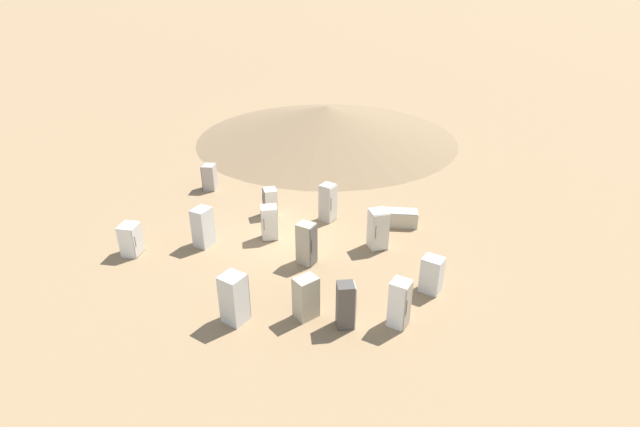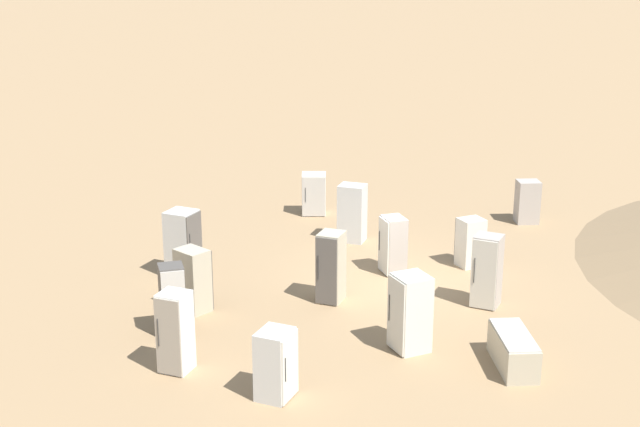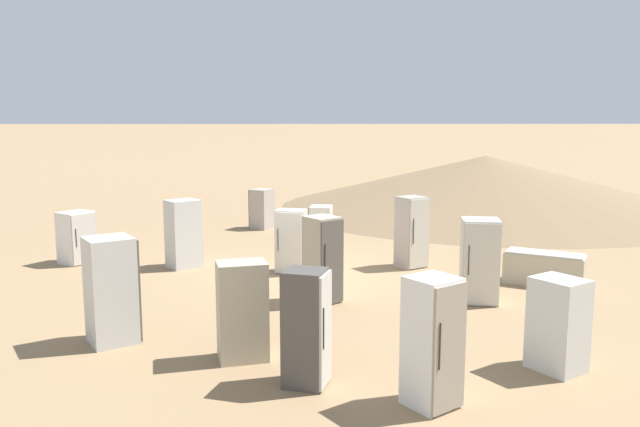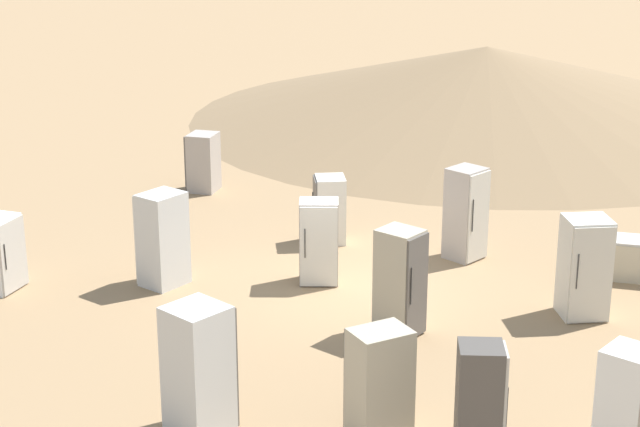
{
  "view_description": "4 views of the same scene",
  "coord_description": "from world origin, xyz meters",
  "px_view_note": "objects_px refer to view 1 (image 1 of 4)",
  "views": [
    {
      "loc": [
        18.45,
        -6.92,
        11.4
      ],
      "look_at": [
        1.03,
        1.49,
        1.42
      ],
      "focal_mm": 28.0,
      "sensor_mm": 36.0,
      "label": 1
    },
    {
      "loc": [
        14.74,
        17.5,
        8.95
      ],
      "look_at": [
        1.47,
        -1.5,
        1.75
      ],
      "focal_mm": 50.0,
      "sensor_mm": 36.0,
      "label": 2
    },
    {
      "loc": [
        15.25,
        -0.42,
        3.86
      ],
      "look_at": [
        0.81,
        0.26,
        1.67
      ],
      "focal_mm": 35.0,
      "sensor_mm": 36.0,
      "label": 3
    },
    {
      "loc": [
        17.83,
        -5.6,
        7.53
      ],
      "look_at": [
        -1.2,
        -0.12,
        1.04
      ],
      "focal_mm": 60.0,
      "sensor_mm": 36.0,
      "label": 4
    }
  ],
  "objects_px": {
    "discarded_fridge_2": "(306,297)",
    "discarded_fridge_8": "(432,274)",
    "discarded_fridge_5": "(269,223)",
    "discarded_fridge_7": "(307,244)",
    "discarded_fridge_10": "(234,298)",
    "discarded_fridge_3": "(203,227)",
    "discarded_fridge_11": "(400,304)",
    "discarded_fridge_0": "(378,229)",
    "discarded_fridge_1": "(328,203)",
    "discarded_fridge_9": "(270,202)",
    "discarded_fridge_13": "(346,305)",
    "discarded_fridge_4": "(209,177)",
    "discarded_fridge_12": "(131,239)",
    "discarded_fridge_6": "(398,218)"
  },
  "relations": [
    {
      "from": "discarded_fridge_4",
      "to": "discarded_fridge_13",
      "type": "xyz_separation_m",
      "value": [
        13.33,
        1.25,
        0.16
      ]
    },
    {
      "from": "discarded_fridge_1",
      "to": "discarded_fridge_3",
      "type": "bearing_deg",
      "value": -32.0
    },
    {
      "from": "discarded_fridge_7",
      "to": "discarded_fridge_9",
      "type": "distance_m",
      "value": 4.74
    },
    {
      "from": "discarded_fridge_9",
      "to": "discarded_fridge_12",
      "type": "relative_size",
      "value": 1.0
    },
    {
      "from": "discarded_fridge_10",
      "to": "discarded_fridge_4",
      "type": "bearing_deg",
      "value": 138.84
    },
    {
      "from": "discarded_fridge_8",
      "to": "discarded_fridge_13",
      "type": "relative_size",
      "value": 0.84
    },
    {
      "from": "discarded_fridge_8",
      "to": "discarded_fridge_11",
      "type": "relative_size",
      "value": 0.81
    },
    {
      "from": "discarded_fridge_2",
      "to": "discarded_fridge_4",
      "type": "xyz_separation_m",
      "value": [
        -12.27,
        -0.24,
        -0.1
      ]
    },
    {
      "from": "discarded_fridge_4",
      "to": "discarded_fridge_7",
      "type": "height_order",
      "value": "discarded_fridge_7"
    },
    {
      "from": "discarded_fridge_1",
      "to": "discarded_fridge_9",
      "type": "xyz_separation_m",
      "value": [
        -1.69,
        -2.32,
        -0.23
      ]
    },
    {
      "from": "discarded_fridge_3",
      "to": "discarded_fridge_1",
      "type": "bearing_deg",
      "value": -38.54
    },
    {
      "from": "discarded_fridge_1",
      "to": "discarded_fridge_11",
      "type": "xyz_separation_m",
      "value": [
        8.01,
        -1.27,
        -0.04
      ]
    },
    {
      "from": "discarded_fridge_2",
      "to": "discarded_fridge_5",
      "type": "bearing_deg",
      "value": 69.79
    },
    {
      "from": "discarded_fridge_2",
      "to": "discarded_fridge_10",
      "type": "relative_size",
      "value": 0.87
    },
    {
      "from": "discarded_fridge_1",
      "to": "discarded_fridge_3",
      "type": "height_order",
      "value": "discarded_fridge_1"
    },
    {
      "from": "discarded_fridge_4",
      "to": "discarded_fridge_6",
      "type": "height_order",
      "value": "discarded_fridge_4"
    },
    {
      "from": "discarded_fridge_11",
      "to": "discarded_fridge_12",
      "type": "distance_m",
      "value": 11.75
    },
    {
      "from": "discarded_fridge_7",
      "to": "discarded_fridge_11",
      "type": "bearing_deg",
      "value": 69.89
    },
    {
      "from": "discarded_fridge_11",
      "to": "discarded_fridge_13",
      "type": "bearing_deg",
      "value": -57.77
    },
    {
      "from": "discarded_fridge_3",
      "to": "discarded_fridge_9",
      "type": "distance_m",
      "value": 3.94
    },
    {
      "from": "discarded_fridge_5",
      "to": "discarded_fridge_7",
      "type": "xyz_separation_m",
      "value": [
        2.59,
        0.66,
        0.11
      ]
    },
    {
      "from": "discarded_fridge_1",
      "to": "discarded_fridge_13",
      "type": "relative_size",
      "value": 1.08
    },
    {
      "from": "discarded_fridge_10",
      "to": "discarded_fridge_13",
      "type": "height_order",
      "value": "discarded_fridge_10"
    },
    {
      "from": "discarded_fridge_9",
      "to": "discarded_fridge_11",
      "type": "height_order",
      "value": "discarded_fridge_11"
    },
    {
      "from": "discarded_fridge_3",
      "to": "discarded_fridge_11",
      "type": "height_order",
      "value": "discarded_fridge_11"
    },
    {
      "from": "discarded_fridge_3",
      "to": "discarded_fridge_9",
      "type": "bearing_deg",
      "value": -14.79
    },
    {
      "from": "discarded_fridge_5",
      "to": "discarded_fridge_12",
      "type": "distance_m",
      "value": 5.94
    },
    {
      "from": "discarded_fridge_3",
      "to": "discarded_fridge_12",
      "type": "xyz_separation_m",
      "value": [
        -0.61,
        -2.96,
        -0.19
      ]
    },
    {
      "from": "discarded_fridge_6",
      "to": "discarded_fridge_9",
      "type": "distance_m",
      "value": 6.27
    },
    {
      "from": "discarded_fridge_7",
      "to": "discarded_fridge_8",
      "type": "distance_m",
      "value": 5.17
    },
    {
      "from": "discarded_fridge_8",
      "to": "discarded_fridge_11",
      "type": "distance_m",
      "value": 2.51
    },
    {
      "from": "discarded_fridge_8",
      "to": "discarded_fridge_13",
      "type": "bearing_deg",
      "value": -116.05
    },
    {
      "from": "discarded_fridge_0",
      "to": "discarded_fridge_3",
      "type": "xyz_separation_m",
      "value": [
        -3.5,
        -6.81,
        -0.0
      ]
    },
    {
      "from": "discarded_fridge_12",
      "to": "discarded_fridge_13",
      "type": "bearing_deg",
      "value": 71.63
    },
    {
      "from": "discarded_fridge_6",
      "to": "discarded_fridge_9",
      "type": "relative_size",
      "value": 1.35
    },
    {
      "from": "discarded_fridge_11",
      "to": "discarded_fridge_13",
      "type": "height_order",
      "value": "discarded_fridge_11"
    },
    {
      "from": "discarded_fridge_3",
      "to": "discarded_fridge_5",
      "type": "xyz_separation_m",
      "value": [
        0.72,
        2.83,
        -0.09
      ]
    },
    {
      "from": "discarded_fridge_2",
      "to": "discarded_fridge_8",
      "type": "height_order",
      "value": "discarded_fridge_2"
    },
    {
      "from": "discarded_fridge_10",
      "to": "discarded_fridge_11",
      "type": "distance_m",
      "value": 5.68
    },
    {
      "from": "discarded_fridge_0",
      "to": "discarded_fridge_13",
      "type": "relative_size",
      "value": 1.04
    },
    {
      "from": "discarded_fridge_5",
      "to": "discarded_fridge_8",
      "type": "distance_m",
      "value": 7.64
    },
    {
      "from": "discarded_fridge_3",
      "to": "discarded_fridge_7",
      "type": "xyz_separation_m",
      "value": [
        3.31,
        3.49,
        0.03
      ]
    },
    {
      "from": "discarded_fridge_9",
      "to": "discarded_fridge_11",
      "type": "distance_m",
      "value": 9.76
    },
    {
      "from": "discarded_fridge_4",
      "to": "discarded_fridge_13",
      "type": "height_order",
      "value": "discarded_fridge_13"
    },
    {
      "from": "discarded_fridge_5",
      "to": "discarded_fridge_10",
      "type": "height_order",
      "value": "discarded_fridge_10"
    },
    {
      "from": "discarded_fridge_6",
      "to": "discarded_fridge_10",
      "type": "distance_m",
      "value": 9.68
    },
    {
      "from": "discarded_fridge_3",
      "to": "discarded_fridge_8",
      "type": "xyz_separation_m",
      "value": [
        7.15,
        6.95,
        -0.16
      ]
    },
    {
      "from": "discarded_fridge_1",
      "to": "discarded_fridge_2",
      "type": "bearing_deg",
      "value": 28.0
    },
    {
      "from": "discarded_fridge_11",
      "to": "discarded_fridge_13",
      "type": "relative_size",
      "value": 1.04
    },
    {
      "from": "discarded_fridge_8",
      "to": "discarded_fridge_3",
      "type": "bearing_deg",
      "value": -167.45
    }
  ]
}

